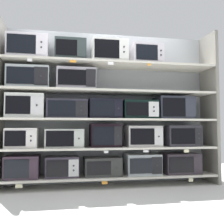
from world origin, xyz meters
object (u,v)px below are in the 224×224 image
microwave_2 (102,166)px  microwave_15 (29,78)px  microwave_13 (138,110)px  microwave_20 (146,55)px  microwave_0 (22,167)px  microwave_8 (143,136)px  microwave_12 (104,109)px  microwave_17 (28,48)px  microwave_14 (173,108)px  microwave_7 (105,135)px  microwave_10 (26,106)px  microwave_16 (76,80)px  microwave_5 (22,138)px  microwave_1 (62,167)px  microwave_3 (142,164)px  microwave_6 (64,138)px  microwave_19 (109,53)px  microwave_4 (180,163)px  microwave_9 (181,136)px  microwave_18 (70,52)px  microwave_11 (67,109)px

microwave_2 → microwave_15: microwave_15 is taller
microwave_13 → microwave_20: size_ratio=1.12×
microwave_0 → microwave_8: size_ratio=0.89×
microwave_12 → microwave_17: microwave_17 is taller
microwave_0 → microwave_2: microwave_0 is taller
microwave_8 → microwave_14: microwave_14 is taller
microwave_7 → microwave_14: (1.07, -0.00, 0.42)m
microwave_10 → microwave_16: microwave_16 is taller
microwave_7 → microwave_5: bearing=180.0°
microwave_1 → microwave_3: microwave_3 is taller
microwave_6 → microwave_16: 0.86m
microwave_8 → microwave_17: size_ratio=0.93×
microwave_6 → microwave_19: microwave_19 is taller
microwave_13 → microwave_19: (-0.45, -0.00, 0.86)m
microwave_3 → microwave_17: bearing=-180.0°
microwave_15 → microwave_19: bearing=-0.0°
microwave_20 → microwave_4: bearing=0.0°
microwave_9 → microwave_13: (-0.68, 0.00, 0.39)m
microwave_4 → microwave_7: (-1.16, -0.00, 0.43)m
microwave_14 → microwave_17: bearing=180.0°
microwave_18 → microwave_15: bearing=-180.0°
microwave_14 → microwave_17: (-2.17, 0.00, 0.82)m
microwave_0 → microwave_6: size_ratio=0.84×
microwave_2 → microwave_7: microwave_7 is taller
microwave_13 → microwave_16: microwave_16 is taller
microwave_9 → microwave_11: size_ratio=0.92×
microwave_1 → microwave_13: bearing=0.0°
microwave_17 → microwave_20: microwave_17 is taller
microwave_4 → microwave_14: (-0.10, -0.00, 0.84)m
microwave_9 → microwave_16: 1.81m
microwave_0 → microwave_12: bearing=-0.0°
microwave_6 → microwave_7: size_ratio=1.23×
microwave_6 → microwave_8: (1.16, 0.00, 0.02)m
microwave_0 → microwave_1: bearing=0.0°
microwave_13 → microwave_16: 1.03m
microwave_8 → microwave_12: size_ratio=1.10×
microwave_11 → microwave_13: microwave_13 is taller
microwave_7 → microwave_20: size_ratio=0.96×
microwave_0 → microwave_2: (1.11, 0.00, -0.02)m
microwave_7 → microwave_9: size_ratio=0.85×
microwave_9 → microwave_14: microwave_14 is taller
microwave_1 → microwave_11: (0.06, -0.00, 0.81)m
microwave_11 → microwave_20: microwave_20 is taller
microwave_15 → microwave_3: bearing=0.0°
microwave_2 → microwave_16: microwave_16 is taller
microwave_0 → microwave_7: (1.15, 0.00, 0.42)m
microwave_7 → microwave_13: microwave_13 is taller
microwave_4 → microwave_16: 2.02m
microwave_2 → microwave_10: bearing=-180.0°
microwave_1 → microwave_13: 1.39m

